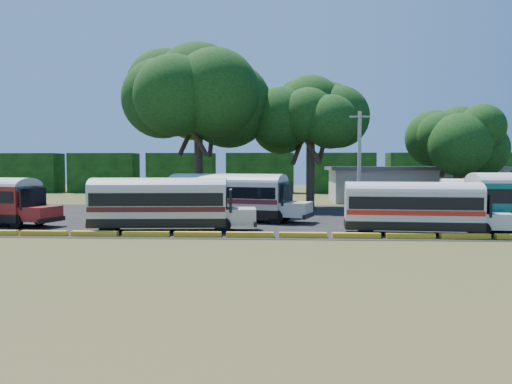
{
  "coord_description": "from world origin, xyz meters",
  "views": [
    {
      "loc": [
        3.34,
        -27.15,
        4.07
      ],
      "look_at": [
        1.58,
        6.0,
        2.33
      ],
      "focal_mm": 35.0,
      "sensor_mm": 36.0,
      "label": 1
    }
  ],
  "objects": [
    {
      "name": "ground",
      "position": [
        0.0,
        0.0,
        0.0
      ],
      "size": [
        160.0,
        160.0,
        0.0
      ],
      "primitive_type": "plane",
      "color": "#384818",
      "rests_on": "ground"
    },
    {
      "name": "asphalt_strip",
      "position": [
        1.0,
        12.0,
        0.01
      ],
      "size": [
        64.0,
        24.0,
        0.02
      ],
      "primitive_type": "cube",
      "color": "black",
      "rests_on": "ground"
    },
    {
      "name": "curb",
      "position": [
        -0.0,
        1.0,
        0.15
      ],
      "size": [
        53.7,
        0.45,
        0.3
      ],
      "color": "#F1A61C",
      "rests_on": "ground"
    },
    {
      "name": "terminal_building",
      "position": [
        18.0,
        30.0,
        2.03
      ],
      "size": [
        19.0,
        9.0,
        4.0
      ],
      "color": "beige",
      "rests_on": "ground"
    },
    {
      "name": "treeline_backdrop",
      "position": [
        0.0,
        48.0,
        3.0
      ],
      "size": [
        130.0,
        4.0,
        6.0
      ],
      "color": "black",
      "rests_on": "ground"
    },
    {
      "name": "bus_cream_west",
      "position": [
        -4.02,
        3.17,
        1.89
      ],
      "size": [
        10.33,
        3.35,
        3.34
      ],
      "rotation": [
        0.0,
        0.0,
        0.08
      ],
      "color": "black",
      "rests_on": "ground"
    },
    {
      "name": "bus_cream_east",
      "position": [
        -0.5,
        9.54,
        1.97
      ],
      "size": [
        10.91,
        5.6,
        3.49
      ],
      "rotation": [
        0.0,
        0.0,
        -0.3
      ],
      "color": "black",
      "rests_on": "ground"
    },
    {
      "name": "bus_white_red",
      "position": [
        11.18,
        2.66,
        1.77
      ],
      "size": [
        9.66,
        3.13,
        3.12
      ],
      "rotation": [
        0.0,
        0.0,
        -0.08
      ],
      "color": "black",
      "rests_on": "ground"
    },
    {
      "name": "bus_white_blue",
      "position": [
        18.88,
        8.94,
        1.78
      ],
      "size": [
        9.84,
        4.31,
        3.14
      ],
      "rotation": [
        0.0,
        0.0,
        -0.21
      ],
      "color": "black",
      "rests_on": "ground"
    },
    {
      "name": "tree_west",
      "position": [
        -4.48,
        19.08,
        11.15
      ],
      "size": [
        11.61,
        11.61,
        15.45
      ],
      "color": "#3A291D",
      "rests_on": "ground"
    },
    {
      "name": "tree_center",
      "position": [
        5.99,
        20.27,
        9.45
      ],
      "size": [
        8.31,
        8.31,
        12.58
      ],
      "color": "#3A291D",
      "rests_on": "ground"
    },
    {
      "name": "tree_east",
      "position": [
        20.16,
        21.57,
        6.91
      ],
      "size": [
        7.55,
        7.55,
        9.74
      ],
      "color": "#3A291D",
      "rests_on": "ground"
    },
    {
      "name": "utility_pole",
      "position": [
        9.43,
        12.77,
        4.3
      ],
      "size": [
        1.6,
        0.3,
        8.37
      ],
      "color": "gray",
      "rests_on": "ground"
    }
  ]
}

